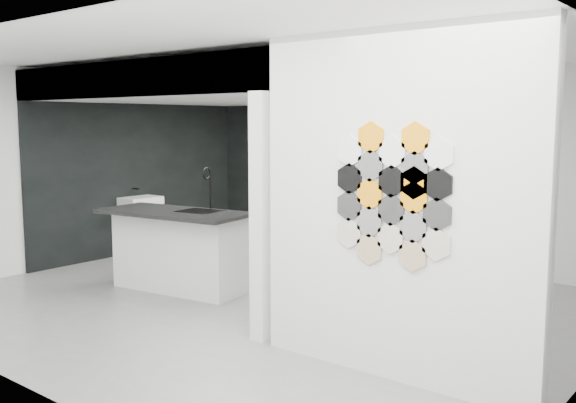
{
  "coord_description": "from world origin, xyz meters",
  "views": [
    {
      "loc": [
        4.73,
        -5.46,
        2.08
      ],
      "look_at": [
        0.1,
        0.3,
        1.15
      ],
      "focal_mm": 40.0,
      "sensor_mm": 36.0,
      "label": 1
    }
  ],
  "objects_px": {
    "kitchen_island": "(179,249)",
    "glass_bowl": "(400,170)",
    "stockpot": "(267,161)",
    "utensil_cup": "(275,163)",
    "wall_basin": "(141,201)",
    "bottle_dark": "(308,164)",
    "kettle": "(369,167)",
    "glass_vase": "(400,169)",
    "partition_panel": "(394,207)"
  },
  "relations": [
    {
      "from": "partition_panel",
      "to": "glass_bowl",
      "type": "height_order",
      "value": "partition_panel"
    },
    {
      "from": "wall_basin",
      "to": "bottle_dark",
      "type": "distance_m",
      "value": 2.72
    },
    {
      "from": "glass_bowl",
      "to": "stockpot",
      "type": "bearing_deg",
      "value": 180.0
    },
    {
      "from": "wall_basin",
      "to": "glass_bowl",
      "type": "bearing_deg",
      "value": 31.35
    },
    {
      "from": "partition_panel",
      "to": "stockpot",
      "type": "relative_size",
      "value": 13.43
    },
    {
      "from": "wall_basin",
      "to": "glass_vase",
      "type": "height_order",
      "value": "glass_vase"
    },
    {
      "from": "glass_vase",
      "to": "utensil_cup",
      "type": "distance_m",
      "value": 2.39
    },
    {
      "from": "partition_panel",
      "to": "utensil_cup",
      "type": "relative_size",
      "value": 25.17
    },
    {
      "from": "wall_basin",
      "to": "utensil_cup",
      "type": "height_order",
      "value": "utensil_cup"
    },
    {
      "from": "partition_panel",
      "to": "bottle_dark",
      "type": "distance_m",
      "value": 5.4
    },
    {
      "from": "kettle",
      "to": "glass_vase",
      "type": "distance_m",
      "value": 0.54
    },
    {
      "from": "kitchen_island",
      "to": "stockpot",
      "type": "relative_size",
      "value": 9.51
    },
    {
      "from": "stockpot",
      "to": "utensil_cup",
      "type": "bearing_deg",
      "value": 0.0
    },
    {
      "from": "stockpot",
      "to": "glass_bowl",
      "type": "distance_m",
      "value": 2.57
    },
    {
      "from": "kettle",
      "to": "glass_vase",
      "type": "relative_size",
      "value": 1.41
    },
    {
      "from": "wall_basin",
      "to": "stockpot",
      "type": "height_order",
      "value": "stockpot"
    },
    {
      "from": "kettle",
      "to": "bottle_dark",
      "type": "height_order",
      "value": "kettle"
    },
    {
      "from": "wall_basin",
      "to": "kettle",
      "type": "bearing_deg",
      "value": 35.94
    },
    {
      "from": "utensil_cup",
      "to": "glass_bowl",
      "type": "bearing_deg",
      "value": 0.0
    },
    {
      "from": "utensil_cup",
      "to": "wall_basin",
      "type": "bearing_deg",
      "value": -115.76
    },
    {
      "from": "stockpot",
      "to": "glass_vase",
      "type": "height_order",
      "value": "stockpot"
    },
    {
      "from": "stockpot",
      "to": "bottle_dark",
      "type": "distance_m",
      "value": 0.86
    },
    {
      "from": "stockpot",
      "to": "utensil_cup",
      "type": "xyz_separation_m",
      "value": [
        0.17,
        0.0,
        -0.03
      ]
    },
    {
      "from": "glass_vase",
      "to": "bottle_dark",
      "type": "bearing_deg",
      "value": 180.0
    },
    {
      "from": "kitchen_island",
      "to": "glass_bowl",
      "type": "relative_size",
      "value": 13.85
    },
    {
      "from": "stockpot",
      "to": "bottle_dark",
      "type": "xyz_separation_m",
      "value": [
        0.86,
        0.0,
        -0.01
      ]
    },
    {
      "from": "kettle",
      "to": "glass_bowl",
      "type": "height_order",
      "value": "kettle"
    },
    {
      "from": "glass_bowl",
      "to": "glass_vase",
      "type": "height_order",
      "value": "glass_vase"
    },
    {
      "from": "kitchen_island",
      "to": "glass_bowl",
      "type": "xyz_separation_m",
      "value": [
        1.33,
        3.12,
        0.86
      ]
    },
    {
      "from": "kettle",
      "to": "glass_bowl",
      "type": "xyz_separation_m",
      "value": [
        0.54,
        0.0,
        -0.02
      ]
    },
    {
      "from": "partition_panel",
      "to": "kettle",
      "type": "bearing_deg",
      "value": 124.1
    },
    {
      "from": "partition_panel",
      "to": "kitchen_island",
      "type": "relative_size",
      "value": 1.41
    },
    {
      "from": "glass_bowl",
      "to": "utensil_cup",
      "type": "relative_size",
      "value": 1.29
    },
    {
      "from": "partition_panel",
      "to": "stockpot",
      "type": "xyz_separation_m",
      "value": [
        -4.64,
        3.87,
        0.01
      ]
    },
    {
      "from": "kitchen_island",
      "to": "utensil_cup",
      "type": "distance_m",
      "value": 3.4
    },
    {
      "from": "partition_panel",
      "to": "wall_basin",
      "type": "xyz_separation_m",
      "value": [
        -5.46,
        1.8,
        -0.55
      ]
    },
    {
      "from": "kitchen_island",
      "to": "glass_vase",
      "type": "distance_m",
      "value": 3.5
    },
    {
      "from": "wall_basin",
      "to": "glass_bowl",
      "type": "relative_size",
      "value": 4.19
    },
    {
      "from": "wall_basin",
      "to": "stockpot",
      "type": "distance_m",
      "value": 2.29
    },
    {
      "from": "kitchen_island",
      "to": "utensil_cup",
      "type": "relative_size",
      "value": 17.82
    },
    {
      "from": "glass_bowl",
      "to": "glass_vase",
      "type": "distance_m",
      "value": 0.01
    },
    {
      "from": "stockpot",
      "to": "utensil_cup",
      "type": "distance_m",
      "value": 0.17
    },
    {
      "from": "wall_basin",
      "to": "bottle_dark",
      "type": "bearing_deg",
      "value": 50.71
    },
    {
      "from": "glass_bowl",
      "to": "utensil_cup",
      "type": "distance_m",
      "value": 2.39
    },
    {
      "from": "partition_panel",
      "to": "glass_vase",
      "type": "bearing_deg",
      "value": 118.23
    },
    {
      "from": "glass_vase",
      "to": "bottle_dark",
      "type": "xyz_separation_m",
      "value": [
        -1.7,
        0.0,
        0.01
      ]
    },
    {
      "from": "kettle",
      "to": "glass_bowl",
      "type": "bearing_deg",
      "value": 1.16
    },
    {
      "from": "stockpot",
      "to": "glass_bowl",
      "type": "relative_size",
      "value": 1.46
    },
    {
      "from": "wall_basin",
      "to": "stockpot",
      "type": "bearing_deg",
      "value": 68.22
    },
    {
      "from": "partition_panel",
      "to": "utensil_cup",
      "type": "xyz_separation_m",
      "value": [
        -4.47,
        3.87,
        -0.02
      ]
    }
  ]
}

